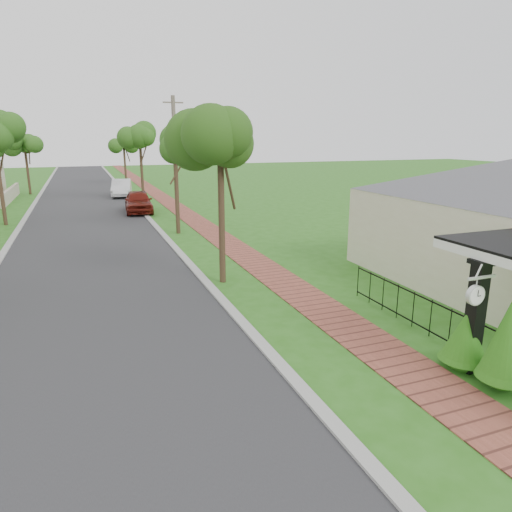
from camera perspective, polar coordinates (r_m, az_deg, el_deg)
ground at (r=9.89m, az=0.87°, el=-15.74°), size 160.00×160.00×0.00m
road at (r=28.36m, az=-20.27°, el=3.56°), size 7.00×120.00×0.02m
kerb_right at (r=28.62m, az=-12.95°, el=4.19°), size 0.30×120.00×0.10m
kerb_left at (r=28.57m, az=-27.58°, el=2.87°), size 0.30×120.00×0.10m
sidewalk at (r=29.08m, az=-7.86°, el=4.59°), size 1.50×120.00×0.03m
porch_post at (r=11.07m, az=25.63°, el=-7.38°), size 0.48×0.48×2.52m
picket_fence at (r=12.16m, az=23.09°, el=-8.15°), size 0.03×8.02×1.00m
street_trees at (r=34.76m, az=-20.98°, el=12.92°), size 10.70×37.65×5.89m
parked_car_red at (r=32.31m, az=-14.48°, el=6.60°), size 2.06×4.48×1.49m
parked_car_white at (r=41.65m, az=-16.44°, el=8.15°), size 2.13×4.60×1.46m
near_tree at (r=15.57m, az=-4.47°, el=12.45°), size 2.16×2.16×5.54m
utility_pole at (r=28.48m, az=-10.03°, el=11.88°), size 1.20×0.24×7.37m
station_clock at (r=10.19m, az=25.77°, el=-4.27°), size 0.70×0.13×0.60m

